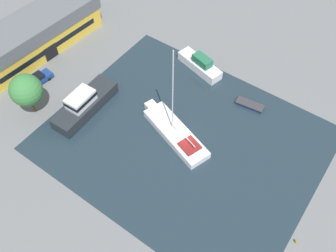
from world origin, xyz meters
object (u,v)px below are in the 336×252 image
object	(u,v)px
cabin_boat	(200,64)
sailboat_moored	(175,132)
warehouse_building	(34,35)
quay_tree_near_building	(26,90)
parked_car	(37,79)
motor_cruiser	(84,104)
small_dinghy	(250,105)

from	to	relation	value
cabin_boat	sailboat_moored	bearing A→B (deg)	-147.40
warehouse_building	quay_tree_near_building	world-z (taller)	quay_tree_near_building
parked_car	motor_cruiser	bearing A→B (deg)	8.08
warehouse_building	small_dinghy	world-z (taller)	warehouse_building
warehouse_building	parked_car	xyz separation A→B (m)	(-5.56, -5.90, -2.16)
motor_cruiser	cabin_boat	xyz separation A→B (m)	(16.95, -9.09, -0.26)
motor_cruiser	cabin_boat	bearing A→B (deg)	-120.16
warehouse_building	sailboat_moored	distance (m)	29.16
small_dinghy	warehouse_building	bearing A→B (deg)	97.97
sailboat_moored	motor_cruiser	bearing A→B (deg)	124.65
sailboat_moored	motor_cruiser	xyz separation A→B (m)	(-3.82, 13.43, 0.61)
sailboat_moored	small_dinghy	xyz separation A→B (m)	(10.88, -5.88, -0.41)
parked_car	small_dinghy	distance (m)	32.68
warehouse_building	motor_cruiser	bearing A→B (deg)	-104.69
small_dinghy	cabin_boat	xyz separation A→B (m)	(2.26, 10.22, 0.76)
quay_tree_near_building	parked_car	world-z (taller)	quay_tree_near_building
quay_tree_near_building	small_dinghy	xyz separation A→B (m)	(19.30, -25.03, -4.33)
warehouse_building	quay_tree_near_building	bearing A→B (deg)	-131.03
quay_tree_near_building	motor_cruiser	bearing A→B (deg)	-51.14
quay_tree_near_building	parked_car	size ratio (longest dim) A/B	1.41
parked_car	sailboat_moored	bearing A→B (deg)	16.27
parked_car	cabin_boat	world-z (taller)	cabin_boat
quay_tree_near_building	sailboat_moored	world-z (taller)	sailboat_moored
quay_tree_near_building	cabin_boat	size ratio (longest dim) A/B	0.83
sailboat_moored	cabin_boat	bearing A→B (deg)	37.09
quay_tree_near_building	small_dinghy	bearing A→B (deg)	-52.37
quay_tree_near_building	cabin_boat	world-z (taller)	quay_tree_near_building
quay_tree_near_building	small_dinghy	distance (m)	31.91
cabin_boat	motor_cruiser	bearing A→B (deg)	166.10
quay_tree_near_building	cabin_boat	distance (m)	26.40
quay_tree_near_building	parked_car	distance (m)	6.96
sailboat_moored	cabin_boat	size ratio (longest dim) A/B	1.80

